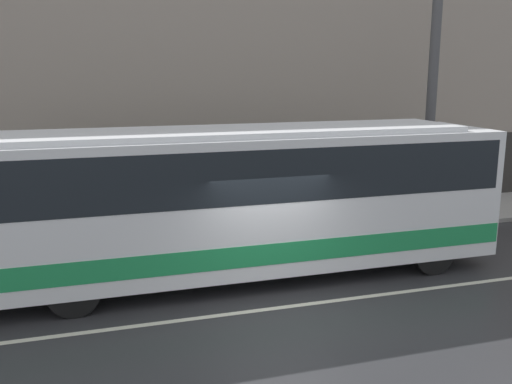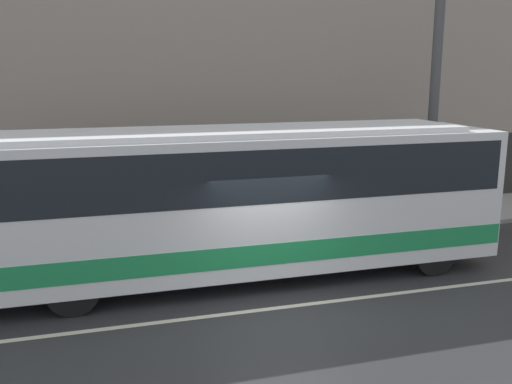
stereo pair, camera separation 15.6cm
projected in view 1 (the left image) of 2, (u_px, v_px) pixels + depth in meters
The scene contains 7 objects.
ground_plane at pixel (281, 308), 11.26m from camera, with size 60.00×60.00×0.00m, color #2D2D30.
sidewalk at pixel (216, 230), 16.43m from camera, with size 60.00×3.11×0.13m.
building_facade at pixel (201, 70), 17.06m from camera, with size 60.00×0.35×9.47m.
lane_stripe at pixel (281, 308), 11.26m from camera, with size 54.00×0.14×0.01m.
transit_bus at pixel (238, 195), 12.54m from camera, with size 11.88×2.55×3.36m.
utility_pole_near at pixel (431, 107), 16.67m from camera, with size 0.29×0.29×6.79m.
pedestrian_waiting at pixel (271, 193), 17.63m from camera, with size 0.36×0.36×1.57m.
Camera 1 is at (-3.55, -9.91, 4.63)m, focal length 40.00 mm.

